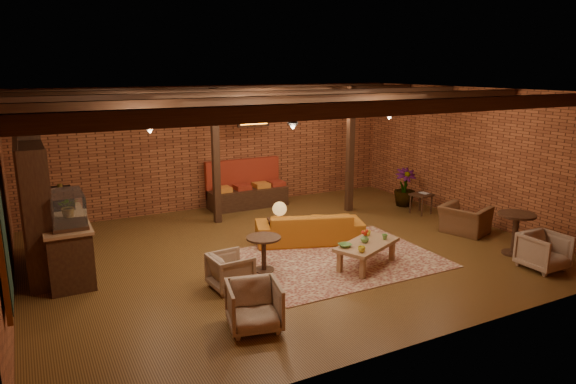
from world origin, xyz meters
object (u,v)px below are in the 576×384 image
side_table_lamp (280,212)px  plant_tall (407,150)px  round_table_right (516,227)px  sofa (309,227)px  armchair_far (544,250)px  side_table_book (421,195)px  armchair_b (254,304)px  armchair_right (465,215)px  round_table_left (264,248)px  coffee_table (366,246)px  armchair_a (231,269)px

side_table_lamp → plant_tall: (4.41, 1.27, 0.81)m
side_table_lamp → round_table_right: 4.73m
sofa → armchair_far: 4.54m
side_table_book → armchair_far: (-0.53, -3.91, -0.11)m
armchair_b → armchair_right: size_ratio=0.78×
sofa → side_table_book: sofa is taller
sofa → round_table_left: same height
side_table_lamp → armchair_far: (3.74, -3.45, -0.34)m
round_table_left → round_table_right: 5.04m
coffee_table → side_table_book: (3.39, 2.30, 0.07)m
coffee_table → armchair_b: bearing=-157.2°
round_table_right → armchair_far: 0.82m
side_table_book → sofa: bearing=-170.8°
round_table_left → armchair_a: bearing=-152.6°
plant_tall → round_table_right: bearing=-97.2°
armchair_b → side_table_book: bearing=41.9°
coffee_table → side_table_book: 4.09m
armchair_right → plant_tall: 2.75m
coffee_table → round_table_left: (-1.79, 0.69, 0.03)m
round_table_left → armchair_far: armchair_far is taller
armchair_b → armchair_right: (5.98, 1.79, 0.05)m
armchair_right → sofa: bearing=53.2°
armchair_a → plant_tall: bearing=-69.5°
round_table_right → armchair_far: bearing=-102.1°
armchair_b → sofa: bearing=61.0°
armchair_b → armchair_far: bearing=8.3°
side_table_book → plant_tall: bearing=80.8°
round_table_left → plant_tall: bearing=24.5°
sofa → round_table_right: bearing=161.8°
armchair_a → side_table_book: 6.33m
coffee_table → armchair_a: size_ratio=2.24×
armchair_b → plant_tall: size_ratio=0.25×
coffee_table → armchair_a: (-2.60, 0.27, -0.07)m
armchair_right → coffee_table: bearing=81.9°
armchair_far → armchair_a: bearing=160.9°
side_table_lamp → armchair_b: side_table_lamp is taller
side_table_lamp → plant_tall: bearing=16.0°
armchair_b → side_table_book: (6.20, 3.48, 0.10)m
sofa → armchair_b: (-2.57, -2.89, 0.05)m
armchair_a → armchair_b: 1.46m
armchair_a → side_table_book: armchair_a is taller
plant_tall → sofa: bearing=-159.6°
armchair_a → side_table_book: (5.99, 2.03, 0.14)m
round_table_right → armchair_right: bearing=84.3°
round_table_left → armchair_right: size_ratio=0.68×
sofa → armchair_a: bearing=51.0°
round_table_right → plant_tall: plant_tall is taller
armchair_b → round_table_left: bearing=73.9°
side_table_book → round_table_right: bearing=-96.7°
armchair_a → plant_tall: size_ratio=0.22×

